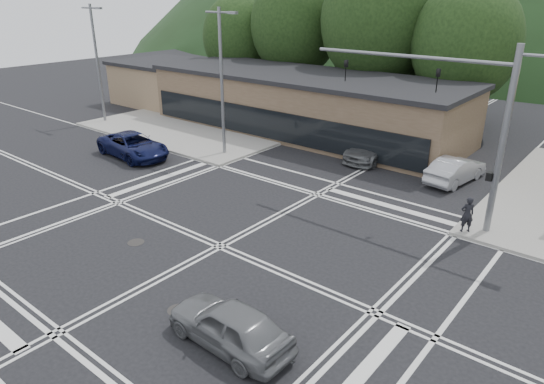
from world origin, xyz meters
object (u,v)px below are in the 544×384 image
Objects in this scene: car_queue_b at (427,150)px; car_blue_west at (133,145)px; car_grey_center at (230,325)px; car_northbound at (375,148)px; pedestrian at (467,214)px; car_queue_a at (456,170)px.

car_blue_west is at bearing 42.14° from car_queue_b.
car_blue_west is 18.53m from car_queue_b.
car_queue_b is (-2.38, 20.26, -0.05)m from car_grey_center.
car_grey_center is 0.81× the size of car_northbound.
pedestrian reaches higher than car_grey_center.
car_queue_b is 2.42× the size of pedestrian.
car_queue_a is (0.35, 17.63, 0.00)m from car_grey_center.
car_blue_west is 1.06× the size of car_northbound.
car_blue_west reaches higher than car_grey_center.
car_grey_center is 19.10m from car_northbound.
car_grey_center is at bearing -72.86° from car_northbound.
car_grey_center is 17.63m from car_queue_a.
car_queue_a reaches higher than car_grey_center.
car_grey_center is at bearing 34.15° from pedestrian.
pedestrian is (2.97, 11.63, 0.24)m from car_grey_center.
car_blue_west is 19.50m from car_queue_a.
pedestrian reaches higher than car_queue_a.
pedestrian is at bearing 121.84° from car_queue_a.
pedestrian is at bearing 127.03° from car_queue_b.
car_northbound reaches higher than car_queue_b.
car_grey_center reaches higher than car_queue_b.
car_blue_west reaches higher than car_queue_b.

